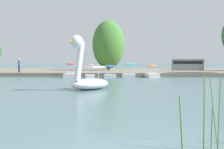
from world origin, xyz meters
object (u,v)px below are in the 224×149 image
(pedal_boat_pink, at_px, (90,73))
(tree_willow_near_path, at_px, (109,44))
(parked_van, at_px, (187,64))
(pedal_boat_cyan, at_px, (129,74))
(swan_boat, at_px, (87,76))
(person_on_path, at_px, (19,65))
(pedal_boat_blue, at_px, (110,74))
(pedal_boat_orange, at_px, (152,74))
(pedal_boat_red, at_px, (71,74))

(pedal_boat_pink, xyz_separation_m, tree_willow_near_path, (1.28, 13.23, 3.96))
(tree_willow_near_path, height_order, parked_van, tree_willow_near_path)
(tree_willow_near_path, bearing_deg, pedal_boat_cyan, -76.57)
(pedal_boat_cyan, distance_m, tree_willow_near_path, 14.03)
(swan_boat, relative_size, tree_willow_near_path, 0.45)
(pedal_boat_pink, height_order, tree_willow_near_path, tree_willow_near_path)
(person_on_path, bearing_deg, pedal_boat_blue, -15.62)
(pedal_boat_orange, xyz_separation_m, person_on_path, (-16.35, 3.02, 1.02))
(pedal_boat_pink, height_order, pedal_boat_red, pedal_boat_red)
(tree_willow_near_path, bearing_deg, pedal_boat_red, -104.96)
(pedal_boat_red, height_order, parked_van, parked_van)
(swan_boat, distance_m, pedal_boat_cyan, 15.29)
(pedal_boat_cyan, relative_size, person_on_path, 1.35)
(swan_boat, xyz_separation_m, tree_willow_near_path, (-0.37, 28.11, 3.58))
(pedal_boat_orange, height_order, tree_willow_near_path, tree_willow_near_path)
(swan_boat, xyz_separation_m, pedal_boat_red, (-3.87, 15.01, -0.45))
(swan_boat, bearing_deg, person_on_path, 121.19)
(pedal_boat_orange, height_order, pedal_boat_cyan, pedal_boat_cyan)
(swan_boat, bearing_deg, parked_van, 67.09)
(pedal_boat_pink, xyz_separation_m, pedal_boat_red, (-2.21, 0.13, -0.06))
(pedal_boat_pink, xyz_separation_m, parked_van, (13.36, 12.82, 0.90))
(person_on_path, bearing_deg, pedal_boat_cyan, -12.82)
(parked_van, bearing_deg, pedal_boat_blue, -130.87)
(person_on_path, relative_size, parked_van, 0.35)
(swan_boat, height_order, pedal_boat_blue, swan_boat)
(swan_boat, bearing_deg, pedal_boat_pink, 96.35)
(pedal_boat_orange, bearing_deg, pedal_boat_red, -179.17)
(pedal_boat_cyan, relative_size, pedal_boat_blue, 1.06)
(swan_boat, height_order, pedal_boat_pink, swan_boat)
(tree_willow_near_path, bearing_deg, pedal_boat_pink, -95.55)
(pedal_boat_red, bearing_deg, person_on_path, 156.13)
(pedal_boat_orange, xyz_separation_m, pedal_boat_cyan, (-2.60, -0.11, 0.02))
(pedal_boat_orange, height_order, person_on_path, person_on_path)
(pedal_boat_cyan, height_order, pedal_boat_pink, pedal_boat_cyan)
(pedal_boat_orange, bearing_deg, person_on_path, 169.54)
(pedal_boat_cyan, bearing_deg, person_on_path, 167.18)
(swan_boat, height_order, pedal_boat_red, swan_boat)
(pedal_boat_blue, relative_size, tree_willow_near_path, 0.28)
(pedal_boat_cyan, distance_m, person_on_path, 14.13)
(pedal_boat_cyan, xyz_separation_m, parked_van, (8.95, 12.66, 0.97))
(pedal_boat_cyan, bearing_deg, pedal_boat_pink, -177.94)
(swan_boat, height_order, person_on_path, swan_boat)
(pedal_boat_blue, distance_m, pedal_boat_red, 4.51)
(tree_willow_near_path, xyz_separation_m, parked_van, (12.08, -0.41, -3.06))
(pedal_boat_orange, bearing_deg, tree_willow_near_path, 113.83)
(pedal_boat_pink, bearing_deg, person_on_path, 160.62)
(swan_boat, distance_m, parked_van, 30.07)
(person_on_path, bearing_deg, pedal_boat_pink, -19.38)
(pedal_boat_pink, bearing_deg, tree_willow_near_path, 84.45)
(swan_boat, relative_size, person_on_path, 2.02)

